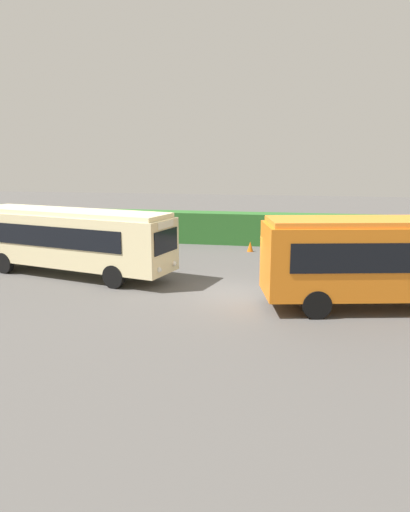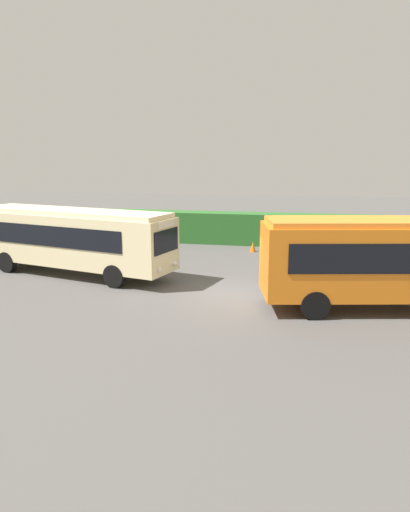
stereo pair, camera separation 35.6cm
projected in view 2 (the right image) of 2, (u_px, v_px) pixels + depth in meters
The scene contains 5 objects.
ground_plane at pixel (233, 293), 18.90m from camera, with size 104.04×104.04×0.00m, color #514F4C.
bus_cream at pixel (72, 237), 21.57m from camera, with size 10.46×4.68×3.07m.
bus_orange at pixel (384, 258), 16.51m from camera, with size 8.94×4.20×3.30m.
hedge_row at pixel (259, 229), 29.40m from camera, with size 64.02×1.61×1.99m, color #2B6427.
traffic_cone at pixel (253, 247), 27.20m from camera, with size 0.36×0.36×0.60m, color orange.
Camera 2 is at (2.65, -18.03, 5.38)m, focal length 32.45 mm.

